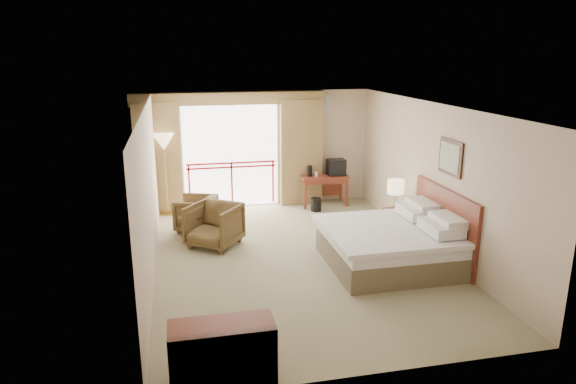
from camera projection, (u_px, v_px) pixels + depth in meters
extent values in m
plane|color=gray|center=(299.00, 258.00, 9.18)|extent=(7.00, 7.00, 0.00)
plane|color=white|center=(300.00, 106.00, 8.46)|extent=(7.00, 7.00, 0.00)
plane|color=beige|center=(264.00, 149.00, 12.12)|extent=(5.00, 0.00, 5.00)
plane|color=beige|center=(375.00, 266.00, 5.52)|extent=(5.00, 0.00, 5.00)
plane|color=beige|center=(149.00, 194.00, 8.30)|extent=(0.00, 7.00, 7.00)
plane|color=beige|center=(433.00, 178.00, 9.34)|extent=(0.00, 7.00, 7.00)
plane|color=white|center=(231.00, 157.00, 11.97)|extent=(2.40, 0.00, 2.40)
cube|color=#B60F1B|center=(231.00, 167.00, 12.02)|extent=(2.09, 0.03, 0.04)
cube|color=#B60F1B|center=(231.00, 163.00, 11.99)|extent=(2.09, 0.03, 0.04)
cube|color=#B60F1B|center=(189.00, 186.00, 11.92)|extent=(0.04, 0.03, 1.00)
cube|color=#B60F1B|center=(232.00, 184.00, 12.12)|extent=(0.04, 0.03, 1.00)
cube|color=#B60F1B|center=(273.00, 181.00, 12.33)|extent=(0.04, 0.03, 1.00)
cube|color=olive|center=(158.00, 159.00, 11.49)|extent=(1.00, 0.26, 2.50)
cube|color=olive|center=(301.00, 153.00, 12.18)|extent=(1.00, 0.26, 2.50)
cube|color=olive|center=(230.00, 98.00, 11.52)|extent=(4.40, 0.22, 0.28)
cube|color=silver|center=(318.00, 105.00, 12.09)|extent=(0.50, 0.04, 0.50)
cube|color=brown|center=(388.00, 254.00, 8.86)|extent=(2.05, 2.00, 0.40)
cube|color=white|center=(389.00, 237.00, 8.78)|extent=(2.01, 1.96, 0.22)
cube|color=white|center=(387.00, 230.00, 8.74)|extent=(2.09, 2.06, 0.08)
cube|color=white|center=(441.00, 228.00, 8.43)|extent=(0.50, 0.75, 0.18)
cube|color=white|center=(416.00, 211.00, 9.27)|extent=(0.50, 0.75, 0.18)
cube|color=white|center=(449.00, 220.00, 8.42)|extent=(0.40, 0.70, 0.14)
cube|color=white|center=(423.00, 205.00, 9.27)|extent=(0.40, 0.70, 0.14)
cube|color=maroon|center=(444.00, 225.00, 8.95)|extent=(0.06, 2.10, 1.30)
cube|color=black|center=(450.00, 157.00, 8.63)|extent=(0.03, 0.72, 0.60)
cube|color=silver|center=(449.00, 158.00, 8.63)|extent=(0.01, 0.60, 0.48)
cube|color=maroon|center=(395.00, 223.00, 10.23)|extent=(0.38, 0.45, 0.54)
cylinder|color=tan|center=(395.00, 207.00, 10.19)|extent=(0.14, 0.14, 0.04)
cylinder|color=tan|center=(395.00, 199.00, 10.15)|extent=(0.03, 0.03, 0.35)
cylinder|color=#FFE5B2|center=(396.00, 187.00, 10.08)|extent=(0.33, 0.33, 0.27)
cube|color=black|center=(396.00, 210.00, 9.99)|extent=(0.20, 0.16, 0.08)
cube|color=maroon|center=(324.00, 176.00, 12.18)|extent=(1.11, 0.54, 0.05)
cube|color=maroon|center=(305.00, 195.00, 11.95)|extent=(0.06, 0.06, 0.69)
cube|color=maroon|center=(347.00, 192.00, 12.16)|extent=(0.06, 0.06, 0.69)
cube|color=maroon|center=(300.00, 190.00, 12.39)|extent=(0.06, 0.06, 0.69)
cube|color=maroon|center=(341.00, 187.00, 12.60)|extent=(0.06, 0.06, 0.69)
cube|color=maroon|center=(321.00, 186.00, 12.47)|extent=(1.02, 0.03, 0.51)
cube|color=maroon|center=(327.00, 182.00, 11.97)|extent=(1.02, 0.03, 0.11)
cube|color=black|center=(336.00, 167.00, 12.18)|extent=(0.42, 0.32, 0.38)
cube|color=black|center=(338.00, 169.00, 12.03)|extent=(0.38, 0.02, 0.30)
cylinder|color=black|center=(310.00, 171.00, 12.06)|extent=(0.12, 0.12, 0.26)
cylinder|color=white|center=(316.00, 174.00, 12.07)|extent=(0.09, 0.09, 0.11)
cylinder|color=black|center=(316.00, 204.00, 11.86)|extent=(0.28, 0.28, 0.30)
imported|color=#4D3B22|center=(197.00, 230.00, 10.64)|extent=(0.99, 0.98, 0.71)
imported|color=#4D3B22|center=(215.00, 245.00, 9.78)|extent=(1.23, 1.24, 0.82)
cylinder|color=black|center=(190.00, 217.00, 9.93)|extent=(0.45, 0.45, 0.04)
cylinder|color=black|center=(191.00, 228.00, 10.00)|extent=(0.05, 0.05, 0.45)
cylinder|color=black|center=(191.00, 239.00, 10.05)|extent=(0.32, 0.32, 0.03)
imported|color=white|center=(190.00, 216.00, 9.93)|extent=(0.22, 0.24, 0.02)
cylinder|color=tan|center=(168.00, 214.00, 11.64)|extent=(0.30, 0.30, 0.03)
cylinder|color=tan|center=(166.00, 180.00, 11.44)|extent=(0.03, 0.03, 1.61)
cone|color=#FFE5B2|center=(164.00, 142.00, 11.21)|extent=(0.47, 0.47, 0.38)
cube|color=maroon|center=(223.00, 356.00, 5.58)|extent=(1.14, 0.48, 0.76)
cube|color=black|center=(225.00, 368.00, 5.36)|extent=(1.05, 0.02, 0.67)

